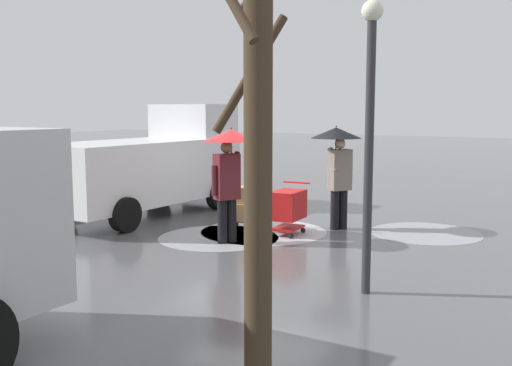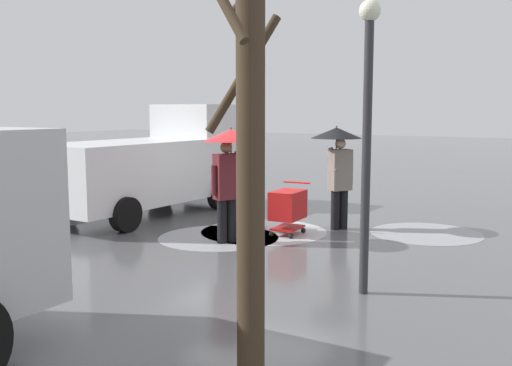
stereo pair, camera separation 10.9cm
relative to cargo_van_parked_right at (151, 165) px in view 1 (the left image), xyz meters
name	(u,v)px [view 1 (the left image)]	position (x,y,z in m)	size (l,w,h in m)	color
ground_plane	(259,234)	(-3.33, 0.67, -1.18)	(90.00, 90.00, 0.00)	#5B5B5E
slush_patch_near_cluster	(50,219)	(1.53, 1.74, -1.18)	(1.99, 1.99, 0.01)	silver
slush_patch_under_van	(425,233)	(-6.20, -1.07, -1.18)	(2.21, 2.21, 0.01)	#999BA0
slush_patch_mid_street	(264,231)	(-3.31, 0.44, -1.18)	(2.57, 2.57, 0.01)	silver
slush_patch_far_side	(219,237)	(-2.83, 1.37, -1.18)	(2.34, 2.34, 0.01)	#999BA0
cargo_van_parked_right	(151,165)	(0.00, 0.00, 0.00)	(2.32, 5.40, 2.60)	white
shopping_cart_vendor	(288,206)	(-3.87, 0.45, -0.61)	(0.59, 0.85, 1.02)	red
hand_dolly_boxes	(245,206)	(-2.89, 0.47, -0.68)	(0.72, 0.83, 1.32)	#515156
pedestrian_pink_side	(229,158)	(-3.23, 1.59, 0.41)	(1.04, 1.04, 2.15)	black
pedestrian_black_side	(338,153)	(-4.51, -0.52, 0.41)	(1.04, 1.04, 2.15)	black
bare_tree_near	(257,164)	(-6.61, 6.40, 0.84)	(0.87, 1.00, 4.04)	#423323
street_lamp	(370,117)	(-6.47, 3.21, 1.19)	(0.28, 0.28, 3.86)	#2D2D33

